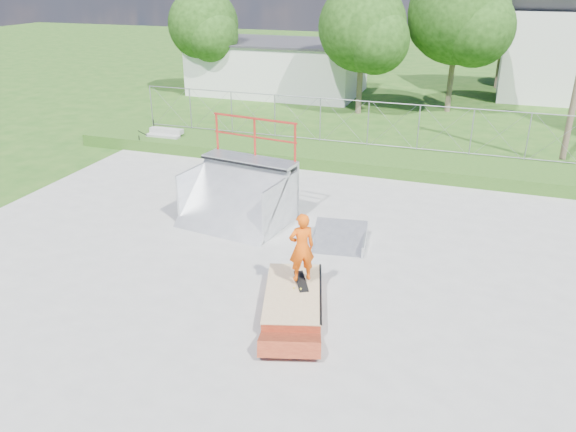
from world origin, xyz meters
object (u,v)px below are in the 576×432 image
grind_box (293,299)px  quarter_pipe (235,177)px  flat_bank_ramp (339,238)px  skater (302,250)px

grind_box → quarter_pipe: bearing=112.8°
grind_box → flat_bank_ramp: size_ratio=1.83×
skater → grind_box: bearing=46.7°
quarter_pipe → skater: bearing=-38.9°
grind_box → skater: skater is taller
quarter_pipe → flat_bank_ramp: 3.59m
flat_bank_ramp → skater: (-0.16, -2.95, 1.03)m
grind_box → skater: bearing=64.5°
grind_box → skater: (0.06, 0.40, 1.06)m
grind_box → quarter_pipe: quarter_pipe is taller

